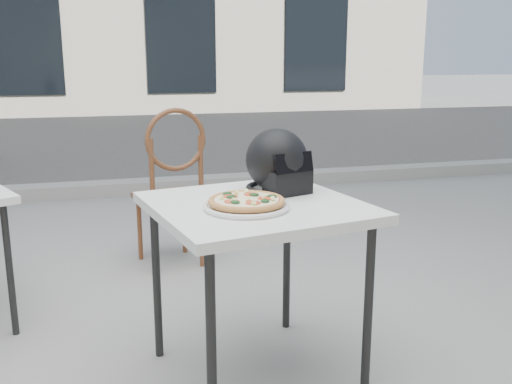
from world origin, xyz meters
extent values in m
plane|color=gray|center=(0.00, 0.00, 0.00)|extent=(80.00, 80.00, 0.00)
cube|color=black|center=(0.00, 7.00, 0.00)|extent=(30.00, 8.00, 0.00)
cube|color=gray|center=(0.00, 3.00, 0.06)|extent=(30.00, 0.25, 0.12)
cube|color=black|center=(-1.70, 10.98, 1.60)|extent=(1.60, 0.08, 2.20)
cube|color=black|center=(1.70, 10.98, 1.60)|extent=(1.60, 0.08, 2.20)
cube|color=black|center=(5.00, 10.98, 1.60)|extent=(1.60, 0.08, 2.20)
cube|color=white|center=(0.36, -0.45, 0.71)|extent=(0.89, 0.89, 0.04)
cylinder|color=black|center=(0.11, -0.82, 0.34)|extent=(0.04, 0.04, 0.69)
cylinder|color=black|center=(0.73, -0.71, 0.34)|extent=(0.04, 0.04, 0.69)
cylinder|color=black|center=(-0.01, -0.20, 0.34)|extent=(0.04, 0.04, 0.69)
cylinder|color=black|center=(0.62, -0.09, 0.34)|extent=(0.04, 0.04, 0.69)
cylinder|color=white|center=(0.30, -0.54, 0.73)|extent=(0.31, 0.31, 0.01)
torus|color=white|center=(0.30, -0.54, 0.74)|extent=(0.32, 0.32, 0.02)
cylinder|color=#D08E4C|center=(0.30, -0.54, 0.75)|extent=(0.36, 0.36, 0.01)
torus|color=#D08E4C|center=(0.30, -0.54, 0.76)|extent=(0.37, 0.37, 0.02)
cylinder|color=#B42514|center=(0.30, -0.54, 0.76)|extent=(0.32, 0.32, 0.00)
cylinder|color=#FFF0C3|center=(0.30, -0.54, 0.76)|extent=(0.32, 0.32, 0.00)
cylinder|color=#DB4526|center=(0.37, -0.56, 0.77)|extent=(0.07, 0.07, 0.00)
cylinder|color=#DB4526|center=(0.34, -0.48, 0.77)|extent=(0.07, 0.07, 0.00)
cylinder|color=#DB4526|center=(0.26, -0.49, 0.77)|extent=(0.07, 0.07, 0.00)
cylinder|color=#DB4526|center=(0.24, -0.57, 0.77)|extent=(0.07, 0.07, 0.00)
cylinder|color=#DB4526|center=(0.31, -0.61, 0.77)|extent=(0.07, 0.07, 0.00)
ellipsoid|color=#153A17|center=(0.34, -0.50, 0.77)|extent=(0.05, 0.04, 0.01)
ellipsoid|color=#153A17|center=(0.25, -0.51, 0.77)|extent=(0.05, 0.04, 0.01)
ellipsoid|color=#153A17|center=(0.36, -0.60, 0.77)|extent=(0.04, 0.05, 0.01)
ellipsoid|color=#153A17|center=(0.25, -0.59, 0.77)|extent=(0.05, 0.05, 0.01)
ellipsoid|color=#153A17|center=(0.40, -0.54, 0.77)|extent=(0.05, 0.04, 0.01)
ellipsoid|color=#153A17|center=(0.25, -0.45, 0.77)|extent=(0.05, 0.05, 0.01)
cylinder|color=#F9FA98|center=(0.30, -0.57, 0.77)|extent=(0.02, 0.03, 0.02)
cylinder|color=#F9FA98|center=(0.29, -0.46, 0.77)|extent=(0.03, 0.03, 0.02)
cylinder|color=#F9FA98|center=(0.37, -0.56, 0.77)|extent=(0.02, 0.02, 0.02)
cylinder|color=#F9FA98|center=(0.33, -0.45, 0.77)|extent=(0.02, 0.03, 0.02)
cylinder|color=#F9FA98|center=(0.31, -0.63, 0.77)|extent=(0.03, 0.03, 0.02)
cylinder|color=#F9FA98|center=(0.22, -0.52, 0.77)|extent=(0.02, 0.02, 0.02)
cylinder|color=#F9FA98|center=(0.39, -0.59, 0.77)|extent=(0.02, 0.02, 0.02)
cylinder|color=#F9FA98|center=(0.25, -0.57, 0.77)|extent=(0.03, 0.03, 0.02)
ellipsoid|color=black|center=(0.50, -0.28, 0.86)|extent=(0.32, 0.33, 0.26)
cube|color=black|center=(0.52, -0.36, 0.78)|extent=(0.21, 0.15, 0.10)
torus|color=black|center=(0.50, -0.28, 0.74)|extent=(0.32, 0.32, 0.02)
cube|color=black|center=(0.53, -0.39, 0.86)|extent=(0.18, 0.09, 0.08)
cube|color=brown|center=(0.19, 0.96, 0.43)|extent=(0.45, 0.45, 0.03)
cylinder|color=brown|center=(0.30, 1.14, 0.21)|extent=(0.04, 0.04, 0.42)
cylinder|color=brown|center=(0.01, 1.07, 0.21)|extent=(0.04, 0.04, 0.42)
cylinder|color=brown|center=(0.37, 0.84, 0.21)|extent=(0.04, 0.04, 0.42)
cylinder|color=brown|center=(0.07, 0.77, 0.21)|extent=(0.04, 0.04, 0.42)
cylinder|color=brown|center=(0.37, 0.83, 0.63)|extent=(0.04, 0.04, 0.40)
cylinder|color=brown|center=(0.07, 0.77, 0.63)|extent=(0.04, 0.04, 0.40)
torus|color=brown|center=(0.22, 0.80, 0.81)|extent=(0.37, 0.11, 0.37)
cylinder|color=black|center=(-0.64, 0.17, 0.32)|extent=(0.04, 0.04, 0.64)
camera|label=1|loc=(-0.19, -2.50, 1.26)|focal=40.00mm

